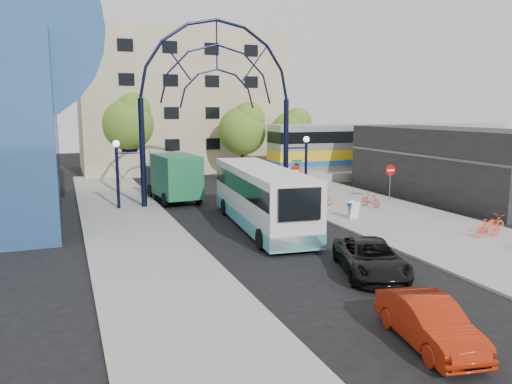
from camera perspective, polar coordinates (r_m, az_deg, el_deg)
name	(u,v)px	position (r m, az deg, el deg)	size (l,w,h in m)	color
ground	(315,260)	(21.46, 6.74, -7.70)	(120.00, 120.00, 0.00)	black
sidewalk_east	(409,223)	(28.97, 17.13, -3.45)	(8.00, 56.00, 0.12)	gray
plaza_west	(139,239)	(25.09, -13.26, -5.23)	(5.00, 50.00, 0.12)	gray
gateway_arch	(217,75)	(33.60, -4.47, 13.23)	(13.64, 0.44, 12.10)	black
stop_sign	(295,174)	(33.67, 4.52, 2.03)	(0.80, 0.07, 2.50)	slate
do_not_enter_sign	(390,174)	(35.15, 15.11, 2.01)	(0.76, 0.07, 2.48)	slate
street_name_sign	(297,171)	(34.36, 4.69, 2.41)	(0.70, 0.70, 2.80)	slate
sandwich_board	(353,208)	(29.04, 11.05, -1.79)	(0.55, 0.61, 0.99)	white
commercial_block_east	(449,163)	(38.25, 21.21, 3.07)	(6.00, 16.00, 5.00)	black
apartment_block	(178,103)	(54.34, -8.86, 10.02)	(20.00, 12.10, 14.00)	tan
train_platform	(392,171)	(50.23, 15.28, 2.32)	(32.00, 5.00, 0.80)	gray
train_car	(393,145)	(50.00, 15.40, 5.16)	(25.10, 3.05, 4.20)	#B7B7BC
tree_north_a	(244,128)	(46.80, -1.40, 7.32)	(4.48, 4.48, 7.00)	#382314
tree_north_b	(128,121)	(48.39, -14.38, 7.88)	(5.12, 5.12, 8.00)	#382314
tree_north_c	(293,130)	(50.96, 4.24, 7.09)	(4.16, 4.16, 6.50)	#382314
city_bus	(261,196)	(26.83, 0.59, -0.48)	(3.71, 11.94, 3.23)	silver
green_truck	(173,178)	(35.08, -9.50, 1.64)	(2.92, 6.66, 3.28)	black
black_suv	(371,258)	(19.82, 12.98, -7.34)	(2.19, 4.74, 1.32)	black
red_sedan	(429,322)	(14.60, 19.17, -13.87)	(1.36, 3.90, 1.28)	#971E09
bike_near_a	(323,196)	(33.30, 7.65, -0.50)	(0.66, 1.90, 1.00)	orange
bike_near_b	(371,200)	(32.73, 12.97, -0.90)	(0.43, 1.53, 0.92)	red
bike_far_a	(493,224)	(28.10, 25.46, -3.30)	(0.58, 1.67, 0.88)	orange
bike_far_b	(488,228)	(26.94, 25.01, -3.74)	(0.43, 1.51, 0.91)	#FF3433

